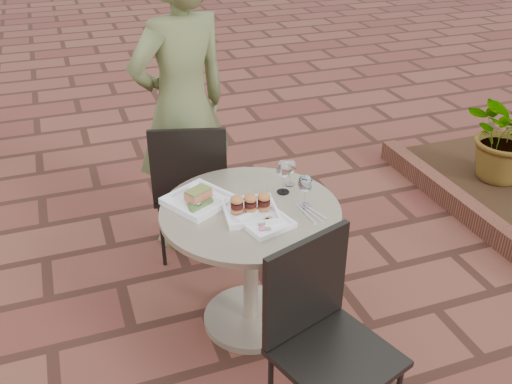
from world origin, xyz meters
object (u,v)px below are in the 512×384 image
object	(u,v)px
chair_far	(191,180)
diner	(182,108)
cafe_table	(251,249)
plate_sliders	(251,207)
plate_salmon	(199,199)
plate_tuna	(265,222)
chair_near	(322,327)

from	to	relation	value
chair_far	diner	world-z (taller)	diner
cafe_table	chair_far	size ratio (longest dim) A/B	0.97
diner	plate_sliders	bearing A→B (deg)	75.82
chair_far	diner	xyz separation A→B (m)	(0.03, 0.22, 0.38)
plate_salmon	plate_sliders	distance (m)	0.28
plate_salmon	plate_sliders	xyz separation A→B (m)	(0.21, -0.18, 0.01)
chair_far	plate_tuna	size ratio (longest dim) A/B	3.53
plate_tuna	plate_salmon	bearing A→B (deg)	129.51
chair_far	plate_salmon	xyz separation A→B (m)	(-0.09, -0.57, 0.20)
chair_near	plate_salmon	xyz separation A→B (m)	(-0.29, 0.84, 0.20)
plate_salmon	diner	bearing A→B (deg)	81.57
chair_far	chair_near	distance (m)	1.42
cafe_table	chair_far	distance (m)	0.72
plate_tuna	chair_far	bearing A→B (deg)	100.15
cafe_table	plate_tuna	xyz separation A→B (m)	(0.02, -0.16, 0.26)
diner	plate_salmon	bearing A→B (deg)	61.87
plate_sliders	chair_far	bearing A→B (deg)	99.12
cafe_table	plate_salmon	xyz separation A→B (m)	(-0.23, 0.14, 0.27)
chair_far	plate_sliders	bearing A→B (deg)	114.75
plate_salmon	plate_tuna	world-z (taller)	plate_salmon
chair_far	chair_near	size ratio (longest dim) A/B	1.00
cafe_table	plate_sliders	bearing A→B (deg)	-107.78
plate_sliders	plate_salmon	bearing A→B (deg)	139.06
chair_far	plate_salmon	size ratio (longest dim) A/B	2.43
chair_far	plate_tuna	xyz separation A→B (m)	(0.16, -0.87, 0.19)
plate_salmon	plate_tuna	distance (m)	0.39
chair_far	plate_sliders	distance (m)	0.79
plate_sliders	plate_tuna	xyz separation A→B (m)	(0.03, -0.11, -0.02)
chair_far	chair_near	bearing A→B (deg)	113.75
cafe_table	diner	bearing A→B (deg)	96.61
chair_far	chair_near	xyz separation A→B (m)	(0.20, -1.41, 0.00)
chair_near	plate_salmon	world-z (taller)	chair_near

